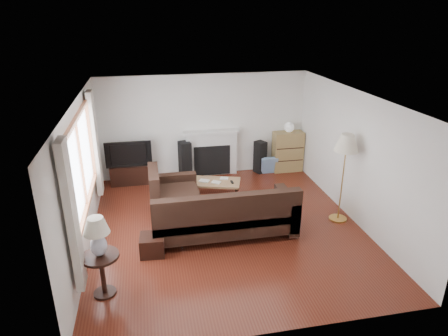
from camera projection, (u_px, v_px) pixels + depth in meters
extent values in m
cube|color=#592013|center=(227.00, 227.00, 7.65)|extent=(5.10, 5.60, 0.04)
cube|color=white|center=(227.00, 97.00, 6.72)|extent=(5.10, 5.60, 0.04)
cube|color=white|center=(204.00, 126.00, 9.69)|extent=(5.00, 0.04, 2.50)
cube|color=white|center=(275.00, 251.00, 4.68)|extent=(5.00, 0.04, 2.50)
cube|color=white|center=(82.00, 177.00, 6.73)|extent=(0.04, 5.50, 2.50)
cube|color=white|center=(355.00, 157.00, 7.64)|extent=(0.04, 5.50, 2.50)
cube|color=#985838|center=(82.00, 164.00, 6.45)|extent=(0.12, 2.74, 1.54)
cube|color=beige|center=(72.00, 217.00, 5.13)|extent=(0.10, 0.35, 2.10)
cube|color=beige|center=(95.00, 144.00, 7.89)|extent=(0.10, 0.35, 2.10)
cube|color=white|center=(211.00, 153.00, 9.87)|extent=(1.40, 0.26, 1.15)
cube|color=black|center=(131.00, 174.00, 9.51)|extent=(0.93, 0.42, 0.46)
imported|color=black|center=(129.00, 153.00, 9.31)|extent=(1.06, 0.14, 0.61)
cube|color=black|center=(185.00, 160.00, 9.70)|extent=(0.32, 0.36, 0.93)
cube|color=black|center=(260.00, 157.00, 10.07)|extent=(0.32, 0.34, 0.81)
cube|color=#9A7E47|center=(288.00, 151.00, 10.14)|extent=(0.75, 0.35, 1.03)
sphere|color=white|center=(289.00, 127.00, 9.91)|extent=(0.25, 0.25, 0.25)
cube|color=black|center=(224.00, 212.00, 7.25)|extent=(2.82, 2.06, 0.91)
cube|color=#926B46|center=(216.00, 190.00, 8.73)|extent=(1.17, 0.85, 0.41)
cube|color=black|center=(152.00, 245.00, 6.76)|extent=(0.43, 0.43, 0.34)
cube|color=gold|center=(343.00, 179.00, 7.60)|extent=(0.50, 0.50, 1.76)
cube|color=black|center=(103.00, 275.00, 5.74)|extent=(0.53, 0.53, 0.66)
cube|color=silver|center=(97.00, 237.00, 5.51)|extent=(0.36, 0.36, 0.59)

